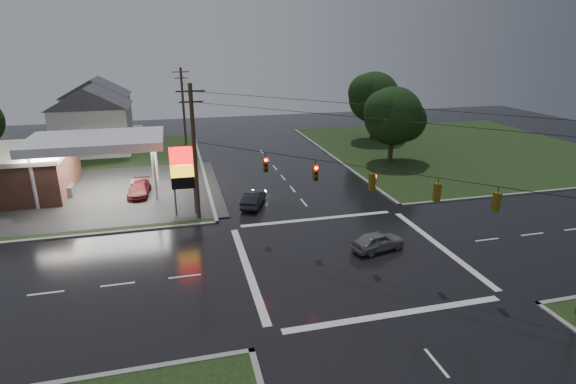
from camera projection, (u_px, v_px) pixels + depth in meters
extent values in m
plane|color=black|center=(348.00, 256.00, 30.80)|extent=(120.00, 120.00, 0.00)
cube|color=black|center=(35.00, 176.00, 48.56)|extent=(36.00, 36.00, 0.08)
cube|color=black|center=(457.00, 149.00, 60.68)|extent=(36.00, 36.00, 0.08)
cube|color=#2D2D2D|center=(81.00, 195.00, 42.61)|extent=(26.00, 18.00, 0.02)
cube|color=brown|center=(2.00, 175.00, 42.19)|extent=(12.00, 10.00, 4.00)
cylinder|color=silver|center=(33.00, 182.00, 38.38)|extent=(0.30, 0.30, 5.00)
cylinder|color=silver|center=(154.00, 174.00, 40.71)|extent=(0.30, 0.30, 5.00)
cylinder|color=silver|center=(50.00, 164.00, 43.88)|extent=(0.30, 0.30, 5.00)
cylinder|color=silver|center=(156.00, 158.00, 46.21)|extent=(0.30, 0.30, 5.00)
cube|color=silver|center=(96.00, 141.00, 41.42)|extent=(12.00, 8.00, 0.80)
cube|color=white|center=(97.00, 145.00, 41.55)|extent=(11.40, 7.40, 0.04)
cube|color=#59595E|center=(69.00, 191.00, 42.23)|extent=(0.80, 1.60, 1.10)
cube|color=#59595E|center=(136.00, 186.00, 43.63)|extent=(0.80, 1.60, 1.10)
cylinder|color=#59595E|center=(174.00, 182.00, 36.82)|extent=(0.16, 0.16, 6.00)
cylinder|color=#59595E|center=(194.00, 181.00, 37.19)|extent=(0.16, 0.16, 6.00)
cube|color=#FC0E10|center=(182.00, 156.00, 36.29)|extent=(2.00, 0.35, 1.40)
cube|color=yellow|center=(183.00, 171.00, 36.71)|extent=(2.00, 0.35, 1.00)
cube|color=black|center=(184.00, 183.00, 37.04)|extent=(2.00, 0.35, 1.00)
cylinder|color=#382619|center=(195.00, 154.00, 35.51)|extent=(0.32, 0.32, 11.00)
cube|color=#382619|center=(190.00, 91.00, 33.92)|extent=(2.20, 0.12, 0.12)
cube|color=#382619|center=(191.00, 102.00, 34.18)|extent=(1.80, 0.12, 0.12)
cylinder|color=#382619|center=(183.00, 107.00, 61.71)|extent=(0.32, 0.32, 10.50)
cube|color=#382619|center=(181.00, 72.00, 60.20)|extent=(2.20, 0.12, 0.12)
cube|color=#382619|center=(181.00, 78.00, 60.46)|extent=(1.80, 0.12, 0.12)
cube|color=#59470C|center=(265.00, 165.00, 32.23)|extent=(0.34, 0.34, 1.10)
cylinder|color=#FF0C07|center=(266.00, 160.00, 31.92)|extent=(0.22, 0.08, 0.22)
cube|color=#59470C|center=(315.00, 173.00, 30.28)|extent=(0.34, 0.34, 1.10)
cylinder|color=#FF0C07|center=(316.00, 168.00, 29.97)|extent=(0.22, 0.08, 0.22)
cube|color=#59470C|center=(372.00, 182.00, 28.33)|extent=(0.34, 0.34, 1.10)
cylinder|color=#FF0C07|center=(375.00, 176.00, 28.25)|extent=(0.08, 0.22, 0.22)
cube|color=#59470C|center=(437.00, 193.00, 26.38)|extent=(0.34, 0.34, 1.10)
cylinder|color=#FF0C07|center=(436.00, 185.00, 26.44)|extent=(0.22, 0.08, 0.22)
cube|color=#59470C|center=(496.00, 202.00, 24.82)|extent=(0.34, 0.34, 1.10)
cylinder|color=#FF0C07|center=(495.00, 195.00, 24.88)|extent=(0.22, 0.08, 0.22)
cube|color=silver|center=(94.00, 130.00, 57.93)|extent=(9.00, 8.00, 6.00)
cube|color=gray|center=(139.00, 147.00, 60.01)|extent=(1.60, 4.80, 0.80)
cube|color=silver|center=(99.00, 115.00, 68.70)|extent=(9.00, 8.00, 6.00)
cube|color=gray|center=(137.00, 130.00, 70.78)|extent=(1.60, 4.80, 0.80)
cylinder|color=black|center=(391.00, 142.00, 53.41)|extent=(0.56, 0.56, 5.04)
sphere|color=black|center=(393.00, 116.00, 52.41)|extent=(6.80, 6.80, 6.80)
sphere|color=black|center=(405.00, 120.00, 53.29)|extent=(5.10, 5.10, 5.10)
sphere|color=black|center=(384.00, 111.00, 51.50)|extent=(4.76, 4.76, 4.76)
cylinder|color=black|center=(372.00, 121.00, 65.01)|extent=(0.56, 0.56, 5.60)
sphere|color=black|center=(374.00, 97.00, 63.91)|extent=(7.20, 7.20, 7.20)
sphere|color=black|center=(384.00, 102.00, 64.83)|extent=(5.40, 5.40, 5.40)
sphere|color=black|center=(366.00, 92.00, 62.95)|extent=(5.04, 5.04, 5.04)
imported|color=black|center=(253.00, 198.00, 39.94)|extent=(2.99, 4.44, 1.39)
imported|color=slate|center=(378.00, 241.00, 31.61)|extent=(4.16, 2.41, 1.33)
imported|color=#501213|center=(139.00, 189.00, 42.42)|extent=(2.17, 4.63, 1.31)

